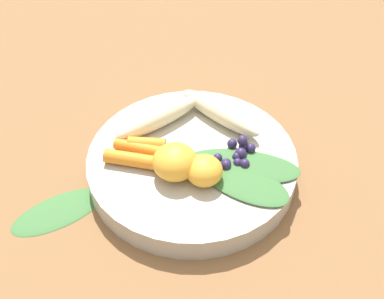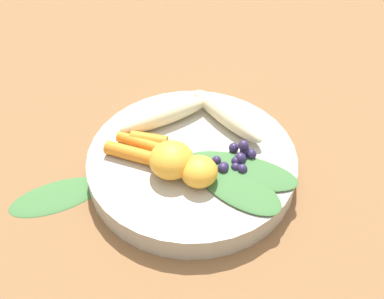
# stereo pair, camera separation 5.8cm
# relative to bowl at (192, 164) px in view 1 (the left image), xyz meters

# --- Properties ---
(ground_plane) EXTENTS (2.40, 2.40, 0.00)m
(ground_plane) POSITION_rel_bowl_xyz_m (0.00, 0.00, -0.02)
(ground_plane) COLOR brown
(bowl) EXTENTS (0.26, 0.26, 0.03)m
(bowl) POSITION_rel_bowl_xyz_m (0.00, 0.00, 0.00)
(bowl) COLOR #B2AD9E
(bowl) RESTS_ON ground_plane
(banana_peeled_left) EXTENTS (0.10, 0.12, 0.03)m
(banana_peeled_left) POSITION_rel_bowl_xyz_m (0.06, -0.04, 0.03)
(banana_peeled_left) COLOR beige
(banana_peeled_left) RESTS_ON bowl
(banana_peeled_right) EXTENTS (0.13, 0.08, 0.03)m
(banana_peeled_right) POSITION_rel_bowl_xyz_m (-0.01, -0.07, 0.03)
(banana_peeled_right) COLOR beige
(banana_peeled_right) RESTS_ON bowl
(orange_segment_near) EXTENTS (0.04, 0.04, 0.03)m
(orange_segment_near) POSITION_rel_bowl_xyz_m (-0.03, 0.03, 0.03)
(orange_segment_near) COLOR #F4A833
(orange_segment_near) RESTS_ON bowl
(orange_segment_far) EXTENTS (0.05, 0.05, 0.04)m
(orange_segment_far) POSITION_rel_bowl_xyz_m (0.01, 0.04, 0.04)
(orange_segment_far) COLOR #F4A833
(orange_segment_far) RESTS_ON bowl
(carrot_front) EXTENTS (0.05, 0.03, 0.02)m
(carrot_front) POSITION_rel_bowl_xyz_m (0.06, 0.01, 0.02)
(carrot_front) COLOR orange
(carrot_front) RESTS_ON bowl
(carrot_mid_left) EXTENTS (0.07, 0.02, 0.01)m
(carrot_mid_left) POSITION_rel_bowl_xyz_m (0.06, 0.01, 0.02)
(carrot_mid_left) COLOR orange
(carrot_mid_left) RESTS_ON bowl
(carrot_mid_right) EXTENTS (0.06, 0.02, 0.02)m
(carrot_mid_right) POSITION_rel_bowl_xyz_m (0.07, 0.04, 0.02)
(carrot_mid_right) COLOR orange
(carrot_mid_right) RESTS_ON bowl
(blueberry_pile) EXTENTS (0.05, 0.05, 0.02)m
(blueberry_pile) POSITION_rel_bowl_xyz_m (-0.05, -0.01, 0.02)
(blueberry_pile) COLOR #2D234C
(blueberry_pile) RESTS_ON bowl
(kale_leaf_left) EXTENTS (0.13, 0.08, 0.01)m
(kale_leaf_left) POSITION_rel_bowl_xyz_m (-0.07, 0.02, 0.02)
(kale_leaf_left) COLOR #3D7038
(kale_leaf_left) RESTS_ON bowl
(kale_leaf_right) EXTENTS (0.14, 0.07, 0.01)m
(kale_leaf_right) POSITION_rel_bowl_xyz_m (-0.06, -0.00, 0.02)
(kale_leaf_right) COLOR #3D7038
(kale_leaf_right) RESTS_ON bowl
(kale_leaf_stray) EXTENTS (0.11, 0.12, 0.01)m
(kale_leaf_stray) POSITION_rel_bowl_xyz_m (0.13, 0.11, -0.01)
(kale_leaf_stray) COLOR #3D7038
(kale_leaf_stray) RESTS_ON ground_plane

